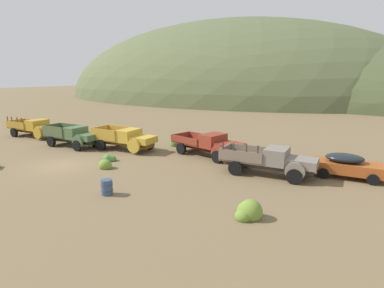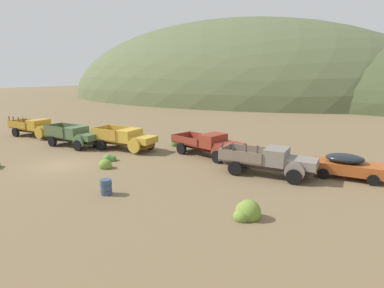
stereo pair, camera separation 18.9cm
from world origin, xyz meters
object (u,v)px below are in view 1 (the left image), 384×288
at_px(truck_mustard, 37,128).
at_px(truck_faded_yellow, 128,139).
at_px(truck_weathered_green, 75,136).
at_px(truck_primer_gray, 275,161).
at_px(truck_rust_red, 212,145).
at_px(oil_drum_by_truck, 107,187).
at_px(car_oxide_orange, 351,166).

height_order(truck_mustard, truck_faded_yellow, truck_mustard).
bearing_deg(truck_mustard, truck_weathered_green, -9.94).
xyz_separation_m(truck_mustard, truck_primer_gray, (25.51, 0.75, -0.02)).
height_order(truck_mustard, truck_rust_red, truck_mustard).
height_order(truck_weathered_green, oil_drum_by_truck, truck_weathered_green).
bearing_deg(truck_mustard, car_oxide_orange, 2.15).
distance_m(truck_rust_red, car_oxide_orange, 10.13).
bearing_deg(truck_mustard, truck_faded_yellow, 0.42).
xyz_separation_m(truck_primer_gray, oil_drum_by_truck, (-6.71, -8.27, -0.57)).
xyz_separation_m(truck_rust_red, truck_primer_gray, (5.87, -2.14, 0.00)).
bearing_deg(car_oxide_orange, truck_weathered_green, -175.80).
height_order(truck_mustard, truck_weathered_green, truck_mustard).
bearing_deg(truck_faded_yellow, truck_weathered_green, -166.66).
bearing_deg(oil_drum_by_truck, car_oxide_orange, 43.79).
bearing_deg(truck_faded_yellow, truck_primer_gray, -5.82).
height_order(truck_mustard, truck_primer_gray, same).
bearing_deg(truck_rust_red, car_oxide_orange, 12.15).
relative_size(truck_weathered_green, car_oxide_orange, 1.18).
height_order(truck_primer_gray, car_oxide_orange, truck_primer_gray).
relative_size(car_oxide_orange, oil_drum_by_truck, 5.62).
xyz_separation_m(truck_weathered_green, truck_faded_yellow, (5.00, 1.68, 0.02)).
height_order(truck_faded_yellow, truck_rust_red, truck_faded_yellow).
relative_size(truck_faded_yellow, oil_drum_by_truck, 6.86).
bearing_deg(truck_primer_gray, truck_mustard, 176.81).
bearing_deg(car_oxide_orange, truck_faded_yellow, -178.48).
relative_size(truck_weathered_green, truck_primer_gray, 0.91).
height_order(truck_faded_yellow, truck_primer_gray, truck_primer_gray).
xyz_separation_m(truck_faded_yellow, truck_primer_gray, (13.17, -0.12, -0.03)).
height_order(truck_faded_yellow, car_oxide_orange, truck_faded_yellow).
height_order(truck_mustard, car_oxide_orange, truck_mustard).
relative_size(truck_rust_red, oil_drum_by_truck, 7.71).
relative_size(truck_primer_gray, car_oxide_orange, 1.30).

